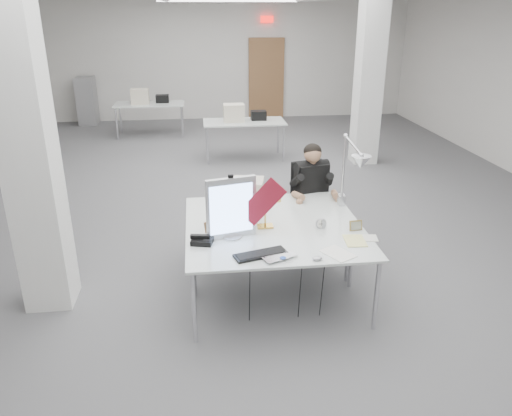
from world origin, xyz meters
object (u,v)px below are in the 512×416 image
Objects in this scene: office_chair at (310,205)px; desk_main at (281,245)px; architect_lamp at (351,171)px; monitor at (231,208)px; bankers_lamp at (265,210)px; desk_phone at (203,241)px; seated_person at (312,179)px; beige_monitor at (248,193)px; laptop at (283,259)px.

desk_main is at bearing -126.28° from office_chair.
desk_main is at bearing -149.00° from architect_lamp.
monitor reaches higher than office_chair.
desk_phone is at bearing -170.89° from bankers_lamp.
monitor is 0.41m from desk_phone.
desk_main is at bearing -126.99° from seated_person.
monitor is 1.39m from architect_lamp.
beige_monitor is at bearing -163.00° from office_chair.
architect_lamp reaches higher than monitor.
architect_lamp reaches higher than seated_person.
bankers_lamp reaches higher than beige_monitor.
office_chair is at bearing 40.62° from bankers_lamp.
architect_lamp reaches higher than office_chair.
beige_monitor is 1.15m from architect_lamp.
monitor reaches higher than beige_monitor.
desk_phone is at bearing -149.55° from seated_person.
monitor is at bearing -95.49° from beige_monitor.
seated_person is 0.93m from beige_monitor.
architect_lamp is (1.59, 0.55, 0.45)m from desk_phone.
desk_main is at bearing 59.32° from laptop.
architect_lamp is at bearing 37.99° from desk_main.
seated_person is at bearing 58.33° from desk_phone.
desk_phone is (-0.70, 0.45, 0.01)m from laptop.
office_chair is 1.34m from bankers_lamp.
bankers_lamp is at bearing -66.72° from beige_monitor.
laptop is at bearing -124.01° from seated_person.
seated_person is (0.62, 1.42, 0.16)m from desk_main.
desk_phone is 1.03m from beige_monitor.
desk_main is 1.02m from beige_monitor.
seated_person is 4.05× the size of desk_phone.
monitor is at bearing -168.07° from architect_lamp.
desk_phone reaches higher than laptop.
laptop is (-0.04, -0.33, 0.02)m from desk_main.
monitor is at bearing -143.94° from office_chair.
bankers_lamp is at bearing -171.94° from architect_lamp.
seated_person is at bearing 39.92° from beige_monitor.
seated_person is 2.19× the size of bankers_lamp.
desk_phone is (-1.36, -1.36, 0.24)m from office_chair.
architect_lamp is at bearing 24.19° from laptop.
monitor reaches higher than laptop.
bankers_lamp reaches higher than desk_phone.
office_chair is 1.93m from desk_phone.
bankers_lamp is (0.36, 0.19, -0.12)m from monitor.
architect_lamp reaches higher than desk_main.
monitor is 1.95× the size of laptop.
seated_person is 2.38× the size of beige_monitor.
desk_main is 0.59m from monitor.
beige_monitor is at bearing 85.69° from bankers_lamp.
bankers_lamp is (-0.06, 0.74, 0.17)m from laptop.
bankers_lamp is 1.09× the size of beige_monitor.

